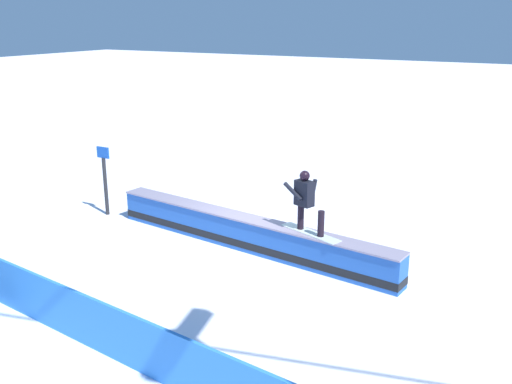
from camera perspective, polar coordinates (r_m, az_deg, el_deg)
The scene contains 5 objects.
ground_plane at distance 13.69m, azimuth -0.84°, elevation -5.58°, with size 120.00×120.00×0.00m, color white.
grind_box at distance 13.56m, azimuth -0.85°, elevation -4.21°, with size 7.68×1.49×0.77m.
snowboarder at distance 12.39m, azimuth 4.94°, elevation -0.76°, with size 1.54×0.80×1.34m.
safety_fence at distance 9.94m, azimuth -15.46°, elevation -12.49°, with size 12.73×0.06×0.93m, color #3284EC.
trail_marker at distance 16.19m, azimuth -14.63°, elevation 1.27°, with size 0.40×0.10×1.90m.
Camera 1 is at (-6.29, 10.96, 5.26)m, focal length 40.67 mm.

